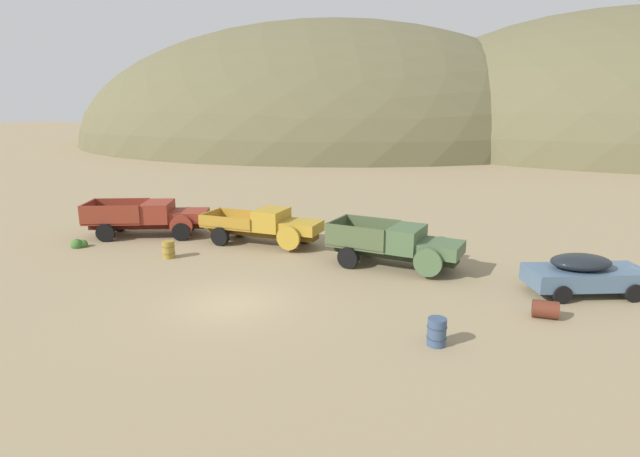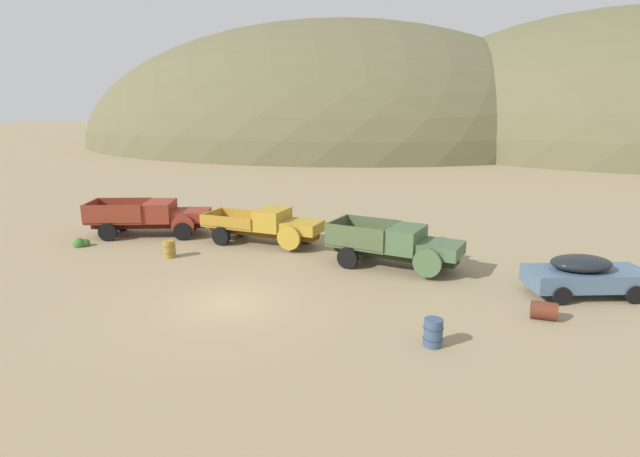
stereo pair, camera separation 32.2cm
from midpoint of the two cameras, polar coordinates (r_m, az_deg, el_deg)
ground_plane at (r=19.28m, az=-9.49°, el=-8.18°), size 300.00×300.00×0.00m
hill_far_left at (r=100.10m, az=1.79°, el=9.68°), size 90.64×83.41×42.54m
hill_far_right at (r=102.86m, az=30.27°, el=7.95°), size 84.50×82.81×43.34m
truck_rust_red at (r=29.63m, az=-17.21°, el=1.22°), size 6.77×4.05×1.91m
truck_mustard at (r=26.45m, az=-5.14°, el=0.30°), size 6.47×2.78×1.89m
truck_weathered_green at (r=22.92m, az=9.48°, el=-1.89°), size 6.13×3.39×1.91m
car_chalk_blue at (r=22.11m, az=28.06°, el=-4.54°), size 4.92×3.07×1.57m
oil_drum_spare at (r=19.25m, az=23.98°, el=-8.30°), size 0.88×0.67×0.61m
oil_drum_by_truck at (r=16.16m, az=12.98°, el=-11.15°), size 0.61×0.61×0.86m
oil_drum_foreground at (r=25.34m, az=-15.98°, el=-2.18°), size 0.61×0.61×0.82m
bush_between_trucks at (r=27.93m, az=5.40°, el=-0.65°), size 1.23×1.19×0.81m
bush_front_right at (r=28.88m, az=-24.61°, el=-1.52°), size 0.73×0.75×0.59m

